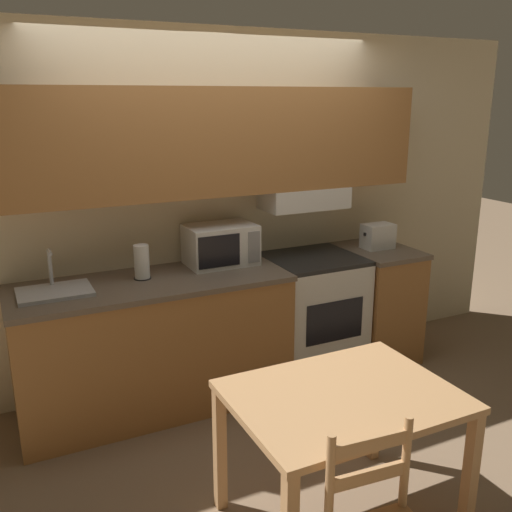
{
  "coord_description": "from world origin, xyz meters",
  "views": [
    {
      "loc": [
        -1.54,
        -3.85,
        2.09
      ],
      "look_at": [
        0.05,
        -0.59,
        1.06
      ],
      "focal_mm": 40.0,
      "sensor_mm": 36.0,
      "label": 1
    }
  ],
  "objects": [
    {
      "name": "ground_plane",
      "position": [
        0.0,
        0.0,
        0.0
      ],
      "size": [
        16.0,
        16.0,
        0.0
      ],
      "primitive_type": "plane",
      "color": "#7F664C"
    },
    {
      "name": "wall_back",
      "position": [
        0.02,
        -0.07,
        1.53
      ],
      "size": [
        5.41,
        0.38,
        2.55
      ],
      "color": "beige",
      "rests_on": "ground_plane"
    },
    {
      "name": "lower_counter_main",
      "position": [
        -0.6,
        -0.34,
        0.46
      ],
      "size": [
        1.83,
        0.69,
        0.91
      ],
      "color": "#A36B38",
      "rests_on": "ground_plane"
    },
    {
      "name": "lower_counter_right_stub",
      "position": [
        1.26,
        -0.34,
        0.46
      ],
      "size": [
        0.51,
        0.69,
        0.91
      ],
      "color": "#A36B38",
      "rests_on": "ground_plane"
    },
    {
      "name": "stove_range",
      "position": [
        0.66,
        -0.32,
        0.46
      ],
      "size": [
        0.68,
        0.65,
        0.91
      ],
      "color": "silver",
      "rests_on": "ground_plane"
    },
    {
      "name": "microwave",
      "position": [
        -0.04,
        -0.19,
        1.06
      ],
      "size": [
        0.49,
        0.33,
        0.29
      ],
      "color": "silver",
      "rests_on": "lower_counter_main"
    },
    {
      "name": "toaster",
      "position": [
        1.25,
        -0.32,
        1.01
      ],
      "size": [
        0.25,
        0.16,
        0.2
      ],
      "color": "silver",
      "rests_on": "lower_counter_right_stub"
    },
    {
      "name": "sink_basin",
      "position": [
        -1.2,
        -0.34,
        0.93
      ],
      "size": [
        0.44,
        0.32,
        0.26
      ],
      "color": "#B7BABF",
      "rests_on": "lower_counter_main"
    },
    {
      "name": "paper_towel_roll",
      "position": [
        -0.64,
        -0.27,
        1.03
      ],
      "size": [
        0.12,
        0.12,
        0.23
      ],
      "color": "black",
      "rests_on": "lower_counter_main"
    },
    {
      "name": "dining_table",
      "position": [
        -0.11,
        -1.85,
        0.63
      ],
      "size": [
        1.05,
        0.8,
        0.73
      ],
      "color": "tan",
      "rests_on": "ground_plane"
    }
  ]
}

